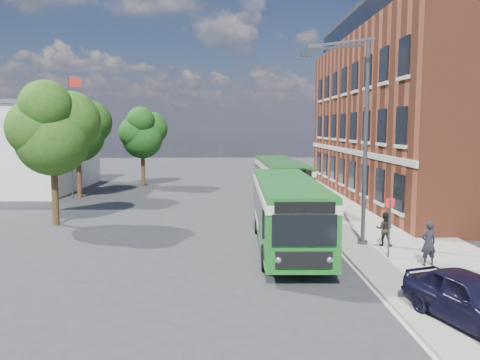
{
  "coord_description": "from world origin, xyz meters",
  "views": [
    {
      "loc": [
        -0.82,
        -22.25,
        5.31
      ],
      "look_at": [
        -0.08,
        5.32,
        2.2
      ],
      "focal_mm": 35.0,
      "sensor_mm": 36.0,
      "label": 1
    }
  ],
  "objects_px": {
    "bus_front": "(287,206)",
    "street_lamp": "(357,139)",
    "bus_rear": "(280,177)",
    "parked_car": "(472,299)"
  },
  "relations": [
    {
      "from": "bus_front",
      "to": "parked_car",
      "type": "bearing_deg",
      "value": -66.74
    },
    {
      "from": "bus_front",
      "to": "bus_rear",
      "type": "xyz_separation_m",
      "value": [
        1.05,
        12.01,
        0.0
      ]
    },
    {
      "from": "bus_rear",
      "to": "parked_car",
      "type": "distance_m",
      "value": 20.97
    },
    {
      "from": "bus_front",
      "to": "bus_rear",
      "type": "height_order",
      "value": "same"
    },
    {
      "from": "parked_car",
      "to": "street_lamp",
      "type": "bearing_deg",
      "value": 77.24
    },
    {
      "from": "bus_rear",
      "to": "parked_car",
      "type": "height_order",
      "value": "bus_rear"
    },
    {
      "from": "bus_front",
      "to": "bus_rear",
      "type": "distance_m",
      "value": 12.05
    },
    {
      "from": "bus_front",
      "to": "parked_car",
      "type": "height_order",
      "value": "bus_front"
    },
    {
      "from": "bus_front",
      "to": "street_lamp",
      "type": "bearing_deg",
      "value": -2.8
    },
    {
      "from": "street_lamp",
      "to": "bus_front",
      "type": "height_order",
      "value": "street_lamp"
    }
  ]
}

